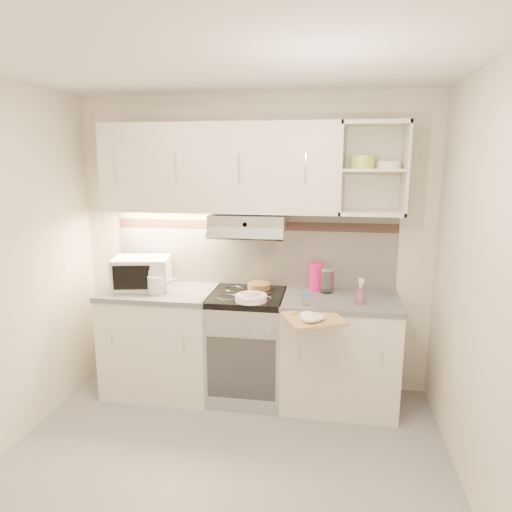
{
  "coord_description": "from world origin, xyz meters",
  "views": [
    {
      "loc": [
        0.63,
        -2.4,
        1.97
      ],
      "look_at": [
        0.1,
        0.95,
        1.25
      ],
      "focal_mm": 32.0,
      "sensor_mm": 36.0,
      "label": 1
    }
  ],
  "objects_px": {
    "plate_stack": "(251,298)",
    "cutting_board": "(314,319)",
    "microwave": "(142,273)",
    "pink_pitcher": "(316,276)",
    "glass_jar": "(327,280)",
    "electric_range": "(248,346)",
    "watering_can": "(157,284)",
    "spray_bottle": "(361,293)"
  },
  "relations": [
    {
      "from": "plate_stack",
      "to": "cutting_board",
      "type": "xyz_separation_m",
      "value": [
        0.49,
        -0.25,
        -0.05
      ]
    },
    {
      "from": "plate_stack",
      "to": "pink_pitcher",
      "type": "relative_size",
      "value": 1.05
    },
    {
      "from": "pink_pitcher",
      "to": "spray_bottle",
      "type": "height_order",
      "value": "pink_pitcher"
    },
    {
      "from": "pink_pitcher",
      "to": "glass_jar",
      "type": "bearing_deg",
      "value": -57.28
    },
    {
      "from": "watering_can",
      "to": "glass_jar",
      "type": "distance_m",
      "value": 1.39
    },
    {
      "from": "watering_can",
      "to": "glass_jar",
      "type": "bearing_deg",
      "value": -1.38
    },
    {
      "from": "spray_bottle",
      "to": "cutting_board",
      "type": "bearing_deg",
      "value": -130.51
    },
    {
      "from": "plate_stack",
      "to": "spray_bottle",
      "type": "xyz_separation_m",
      "value": [
        0.83,
        0.07,
        0.06
      ]
    },
    {
      "from": "pink_pitcher",
      "to": "glass_jar",
      "type": "height_order",
      "value": "pink_pitcher"
    },
    {
      "from": "cutting_board",
      "to": "watering_can",
      "type": "bearing_deg",
      "value": 141.41
    },
    {
      "from": "microwave",
      "to": "pink_pitcher",
      "type": "xyz_separation_m",
      "value": [
        1.46,
        0.15,
        -0.01
      ]
    },
    {
      "from": "glass_jar",
      "to": "spray_bottle",
      "type": "distance_m",
      "value": 0.36
    },
    {
      "from": "microwave",
      "to": "spray_bottle",
      "type": "distance_m",
      "value": 1.81
    },
    {
      "from": "microwave",
      "to": "glass_jar",
      "type": "relative_size",
      "value": 2.51
    },
    {
      "from": "pink_pitcher",
      "to": "glass_jar",
      "type": "xyz_separation_m",
      "value": [
        0.09,
        -0.06,
        -0.01
      ]
    },
    {
      "from": "glass_jar",
      "to": "cutting_board",
      "type": "xyz_separation_m",
      "value": [
        -0.09,
        -0.57,
        -0.13
      ]
    },
    {
      "from": "plate_stack",
      "to": "cutting_board",
      "type": "distance_m",
      "value": 0.55
    },
    {
      "from": "microwave",
      "to": "glass_jar",
      "type": "distance_m",
      "value": 1.56
    },
    {
      "from": "microwave",
      "to": "electric_range",
      "type": "bearing_deg",
      "value": -14.31
    },
    {
      "from": "glass_jar",
      "to": "spray_bottle",
      "type": "xyz_separation_m",
      "value": [
        0.25,
        -0.25,
        -0.02
      ]
    },
    {
      "from": "electric_range",
      "to": "glass_jar",
      "type": "distance_m",
      "value": 0.86
    },
    {
      "from": "spray_bottle",
      "to": "microwave",
      "type": "bearing_deg",
      "value": -178.6
    },
    {
      "from": "cutting_board",
      "to": "electric_range",
      "type": "bearing_deg",
      "value": 118.24
    },
    {
      "from": "pink_pitcher",
      "to": "cutting_board",
      "type": "relative_size",
      "value": 0.61
    },
    {
      "from": "microwave",
      "to": "cutting_board",
      "type": "height_order",
      "value": "microwave"
    },
    {
      "from": "glass_jar",
      "to": "cutting_board",
      "type": "relative_size",
      "value": 0.53
    },
    {
      "from": "glass_jar",
      "to": "watering_can",
      "type": "bearing_deg",
      "value": -170.38
    },
    {
      "from": "watering_can",
      "to": "glass_jar",
      "type": "height_order",
      "value": "watering_can"
    },
    {
      "from": "microwave",
      "to": "cutting_board",
      "type": "xyz_separation_m",
      "value": [
        1.47,
        -0.48,
        -0.16
      ]
    },
    {
      "from": "electric_range",
      "to": "pink_pitcher",
      "type": "bearing_deg",
      "value": 20.14
    },
    {
      "from": "plate_stack",
      "to": "cutting_board",
      "type": "bearing_deg",
      "value": -27.03
    },
    {
      "from": "electric_range",
      "to": "plate_stack",
      "type": "xyz_separation_m",
      "value": [
        0.06,
        -0.18,
        0.47
      ]
    },
    {
      "from": "glass_jar",
      "to": "pink_pitcher",
      "type": "bearing_deg",
      "value": 146.47
    },
    {
      "from": "plate_stack",
      "to": "pink_pitcher",
      "type": "bearing_deg",
      "value": 38.15
    },
    {
      "from": "plate_stack",
      "to": "electric_range",
      "type": "bearing_deg",
      "value": 109.01
    },
    {
      "from": "glass_jar",
      "to": "spray_bottle",
      "type": "relative_size",
      "value": 0.99
    },
    {
      "from": "glass_jar",
      "to": "cutting_board",
      "type": "distance_m",
      "value": 0.59
    },
    {
      "from": "pink_pitcher",
      "to": "cutting_board",
      "type": "distance_m",
      "value": 0.65
    },
    {
      "from": "watering_can",
      "to": "pink_pitcher",
      "type": "xyz_separation_m",
      "value": [
        1.28,
        0.29,
        0.04
      ]
    },
    {
      "from": "pink_pitcher",
      "to": "plate_stack",
      "type": "bearing_deg",
      "value": -165.61
    },
    {
      "from": "microwave",
      "to": "cutting_board",
      "type": "relative_size",
      "value": 1.34
    },
    {
      "from": "watering_can",
      "to": "plate_stack",
      "type": "xyz_separation_m",
      "value": [
        0.79,
        -0.09,
        -0.06
      ]
    }
  ]
}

